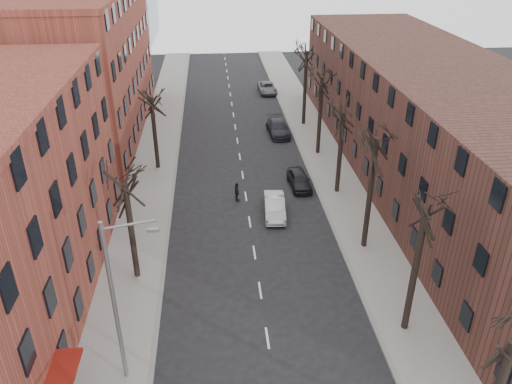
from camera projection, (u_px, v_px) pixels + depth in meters
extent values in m
cube|color=gray|center=(155.00, 163.00, 46.44)|extent=(4.00, 90.00, 0.15)
cube|color=gray|center=(324.00, 157.00, 47.72)|extent=(4.00, 90.00, 0.15)
cube|color=brown|center=(76.00, 67.00, 50.42)|extent=(12.00, 28.00, 14.00)
cube|color=#4B2923|center=(434.00, 124.00, 41.64)|extent=(12.00, 50.00, 10.00)
cylinder|color=slate|center=(115.00, 307.00, 22.48)|extent=(0.20, 0.20, 9.00)
cylinder|color=slate|center=(128.00, 225.00, 20.53)|extent=(2.39, 0.12, 0.46)
cube|color=slate|center=(153.00, 230.00, 20.75)|extent=(0.50, 0.22, 0.14)
imported|color=#B0B3B7|center=(275.00, 207.00, 38.07)|extent=(1.78, 4.40, 1.42)
imported|color=black|center=(299.00, 179.00, 42.15)|extent=(1.84, 4.12, 1.38)
imported|color=#202129|center=(278.00, 128.00, 52.77)|extent=(2.29, 5.09, 1.45)
imported|color=#5C5F64|center=(267.00, 88.00, 65.91)|extent=(2.39, 4.85, 1.32)
imported|color=black|center=(237.00, 192.00, 39.91)|extent=(0.59, 1.02, 1.63)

